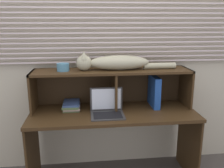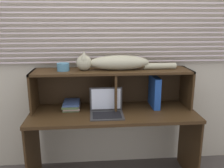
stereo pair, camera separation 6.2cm
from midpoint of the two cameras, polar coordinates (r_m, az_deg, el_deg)
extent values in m
cube|color=beige|center=(2.52, 0.30, 7.56)|extent=(4.40, 0.04, 2.50)
cube|color=silver|center=(2.48, 0.40, 5.31)|extent=(2.72, 0.02, 0.01)
cube|color=silver|center=(2.48, 0.40, 6.41)|extent=(2.72, 0.02, 0.01)
cube|color=silver|center=(2.47, 0.40, 7.50)|extent=(2.72, 0.02, 0.01)
cube|color=silver|center=(2.47, 0.40, 8.61)|extent=(2.72, 0.02, 0.01)
cube|color=silver|center=(2.46, 0.41, 9.71)|extent=(2.72, 0.02, 0.01)
cube|color=silver|center=(2.46, 0.41, 10.83)|extent=(2.72, 0.02, 0.01)
cube|color=silver|center=(2.45, 0.41, 11.94)|extent=(2.72, 0.02, 0.01)
cube|color=silver|center=(2.45, 0.41, 13.06)|extent=(2.72, 0.02, 0.01)
cube|color=silver|center=(2.45, 0.41, 14.17)|extent=(2.72, 0.02, 0.01)
cube|color=silver|center=(2.45, 0.42, 15.29)|extent=(2.72, 0.02, 0.01)
cube|color=silver|center=(2.45, 0.42, 16.41)|extent=(2.72, 0.02, 0.01)
cube|color=silver|center=(2.45, 0.42, 17.52)|extent=(2.72, 0.02, 0.01)
cube|color=silver|center=(2.46, 0.42, 18.64)|extent=(2.72, 0.02, 0.01)
cube|color=#3A2713|center=(2.33, 1.02, -6.82)|extent=(1.57, 0.59, 0.03)
cube|color=#3A2713|center=(2.54, -17.39, -14.69)|extent=(0.02, 0.53, 0.69)
cube|color=#3A2713|center=(2.67, 18.29, -13.21)|extent=(0.02, 0.53, 0.69)
cube|color=#3A2713|center=(2.33, 0.77, 3.08)|extent=(1.52, 0.33, 0.02)
cube|color=#3A2713|center=(2.42, -17.26, -1.52)|extent=(0.02, 0.33, 0.38)
cube|color=#3A2713|center=(2.56, 17.78, -0.73)|extent=(0.02, 0.33, 0.38)
cube|color=#3A2713|center=(2.38, 1.34, -1.41)|extent=(0.02, 0.32, 0.36)
cube|color=#3B2917|center=(2.53, 0.40, -0.17)|extent=(1.52, 0.01, 0.38)
ellipsoid|color=#B0AD8C|center=(2.33, 2.46, 5.05)|extent=(0.58, 0.17, 0.14)
sphere|color=#B0AD8C|center=(2.31, -5.80, 5.00)|extent=(0.15, 0.15, 0.15)
cone|color=#ADAB8B|center=(2.26, -5.86, 6.68)|extent=(0.07, 0.07, 0.07)
cone|color=#B0AC8E|center=(2.33, -5.84, 6.93)|extent=(0.07, 0.07, 0.07)
cylinder|color=#B0AD8C|center=(2.41, 11.92, 4.15)|extent=(0.31, 0.06, 0.06)
cube|color=#343434|center=(2.22, -0.40, -7.36)|extent=(0.30, 0.24, 0.01)
cube|color=#343434|center=(2.29, -0.63, -3.53)|extent=(0.30, 0.01, 0.23)
cube|color=white|center=(2.29, -0.63, -3.56)|extent=(0.27, 0.00, 0.20)
cube|color=black|center=(2.21, -0.38, -7.32)|extent=(0.26, 0.17, 0.00)
cube|color=#1E499A|center=(2.46, 10.65, -1.76)|extent=(0.06, 0.27, 0.31)
cube|color=#4F633D|center=(2.43, -8.72, -5.46)|extent=(0.16, 0.24, 0.02)
cube|color=gray|center=(2.42, -8.60, -5.17)|extent=(0.16, 0.24, 0.02)
cube|color=#51693E|center=(2.42, -8.94, -4.78)|extent=(0.16, 0.24, 0.02)
cube|color=#384E7F|center=(2.42, -8.75, -4.31)|extent=(0.16, 0.24, 0.02)
cylinder|color=teal|center=(2.33, -10.66, 3.96)|extent=(0.12, 0.12, 0.07)
camera|label=1|loc=(0.03, -89.24, 0.20)|focal=38.89mm
camera|label=2|loc=(0.03, 90.76, -0.20)|focal=38.89mm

